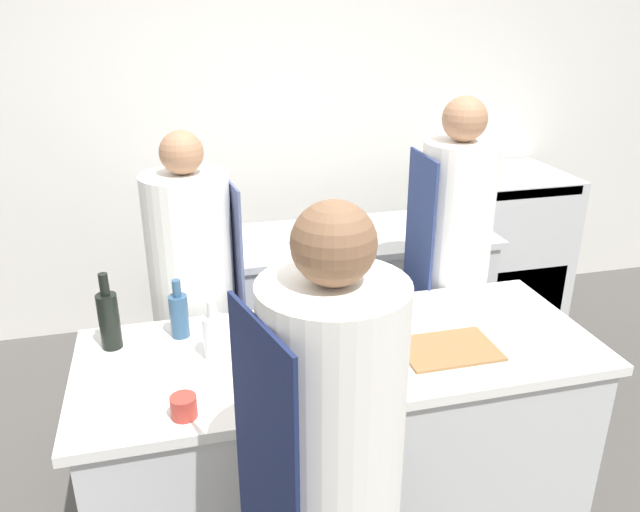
{
  "coord_description": "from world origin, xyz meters",
  "views": [
    {
      "loc": [
        -0.61,
        -2.04,
        2.17
      ],
      "look_at": [
        0.0,
        0.35,
        1.14
      ],
      "focal_mm": 35.0,
      "sensor_mm": 36.0,
      "label": 1
    }
  ],
  "objects": [
    {
      "name": "wall_back",
      "position": [
        0.0,
        2.13,
        1.4
      ],
      "size": [
        8.0,
        0.06,
        2.8
      ],
      "color": "silver",
      "rests_on": "ground_plane"
    },
    {
      "name": "prep_counter",
      "position": [
        0.0,
        0.0,
        0.45
      ],
      "size": [
        2.04,
        0.8,
        0.89
      ],
      "color": "silver",
      "rests_on": "ground_plane"
    },
    {
      "name": "pass_counter",
      "position": [
        0.25,
        1.21,
        0.45
      ],
      "size": [
        1.97,
        0.68,
        0.89
      ],
      "color": "silver",
      "rests_on": "ground_plane"
    },
    {
      "name": "oven_range",
      "position": [
        1.71,
        1.71,
        0.52
      ],
      "size": [
        0.76,
        0.74,
        1.05
      ],
      "color": "silver",
      "rests_on": "ground_plane"
    },
    {
      "name": "chef_at_prep_near",
      "position": [
        -0.24,
        -0.73,
        0.87
      ],
      "size": [
        0.44,
        0.42,
        1.74
      ],
      "rotation": [
        0.0,
        0.0,
        1.83
      ],
      "color": "black",
      "rests_on": "ground_plane"
    },
    {
      "name": "chef_at_stove",
      "position": [
        -0.53,
        0.67,
        0.82
      ],
      "size": [
        0.42,
        0.4,
        1.65
      ],
      "rotation": [
        0.0,
        0.0,
        -1.46
      ],
      "color": "black",
      "rests_on": "ground_plane"
    },
    {
      "name": "chef_at_pass_far",
      "position": [
        0.73,
        0.56,
        0.89
      ],
      "size": [
        0.37,
        0.36,
        1.76
      ],
      "rotation": [
        0.0,
        0.0,
        1.54
      ],
      "color": "black",
      "rests_on": "ground_plane"
    },
    {
      "name": "bottle_olive_oil",
      "position": [
        -0.87,
        0.23,
        1.02
      ],
      "size": [
        0.08,
        0.08,
        0.32
      ],
      "color": "black",
      "rests_on": "prep_counter"
    },
    {
      "name": "bottle_vinegar",
      "position": [
        -0.49,
        0.05,
        0.99
      ],
      "size": [
        0.08,
        0.08,
        0.24
      ],
      "color": "silver",
      "rests_on": "prep_counter"
    },
    {
      "name": "bottle_wine",
      "position": [
        -0.61,
        0.25,
        0.99
      ],
      "size": [
        0.07,
        0.07,
        0.25
      ],
      "color": "#2D5175",
      "rests_on": "prep_counter"
    },
    {
      "name": "bowl_mixing_large",
      "position": [
        -0.11,
        -0.11,
        0.92
      ],
      "size": [
        0.27,
        0.27,
        0.05
      ],
      "color": "tan",
      "rests_on": "prep_counter"
    },
    {
      "name": "bowl_prep_small",
      "position": [
        -0.23,
        0.14,
        0.94
      ],
      "size": [
        0.25,
        0.25,
        0.08
      ],
      "color": "tan",
      "rests_on": "prep_counter"
    },
    {
      "name": "cup",
      "position": [
        -0.62,
        -0.29,
        0.93
      ],
      "size": [
        0.09,
        0.09,
        0.08
      ],
      "color": "#B2382D",
      "rests_on": "prep_counter"
    },
    {
      "name": "cutting_board",
      "position": [
        0.4,
        -0.12,
        0.9
      ],
      "size": [
        0.37,
        0.26,
        0.01
      ],
      "color": "olive",
      "rests_on": "prep_counter"
    }
  ]
}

